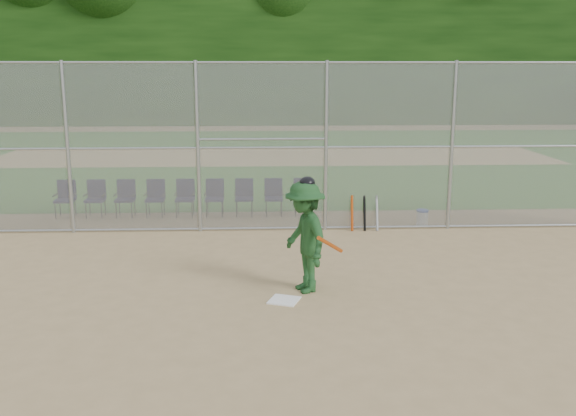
{
  "coord_description": "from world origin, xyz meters",
  "views": [
    {
      "loc": [
        -0.53,
        -9.97,
        3.87
      ],
      "look_at": [
        0.0,
        2.5,
        1.1
      ],
      "focal_mm": 40.0,
      "sensor_mm": 36.0,
      "label": 1
    }
  ],
  "objects_px": {
    "water_cooler": "(422,217)",
    "batter_at_plate": "(305,236)",
    "chair_0": "(65,199)",
    "home_plate": "(284,300)"
  },
  "relations": [
    {
      "from": "chair_0",
      "to": "water_cooler",
      "type": "bearing_deg",
      "value": -7.36
    },
    {
      "from": "water_cooler",
      "to": "chair_0",
      "type": "bearing_deg",
      "value": 172.64
    },
    {
      "from": "water_cooler",
      "to": "batter_at_plate",
      "type": "bearing_deg",
      "value": -124.9
    },
    {
      "from": "home_plate",
      "to": "batter_at_plate",
      "type": "relative_size",
      "value": 0.23
    },
    {
      "from": "batter_at_plate",
      "to": "chair_0",
      "type": "bearing_deg",
      "value": 135.05
    },
    {
      "from": "batter_at_plate",
      "to": "chair_0",
      "type": "relative_size",
      "value": 2.13
    },
    {
      "from": "home_plate",
      "to": "batter_at_plate",
      "type": "height_order",
      "value": "batter_at_plate"
    },
    {
      "from": "batter_at_plate",
      "to": "chair_0",
      "type": "distance_m",
      "value": 8.29
    },
    {
      "from": "water_cooler",
      "to": "home_plate",
      "type": "bearing_deg",
      "value": -125.15
    },
    {
      "from": "home_plate",
      "to": "chair_0",
      "type": "relative_size",
      "value": 0.49
    }
  ]
}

